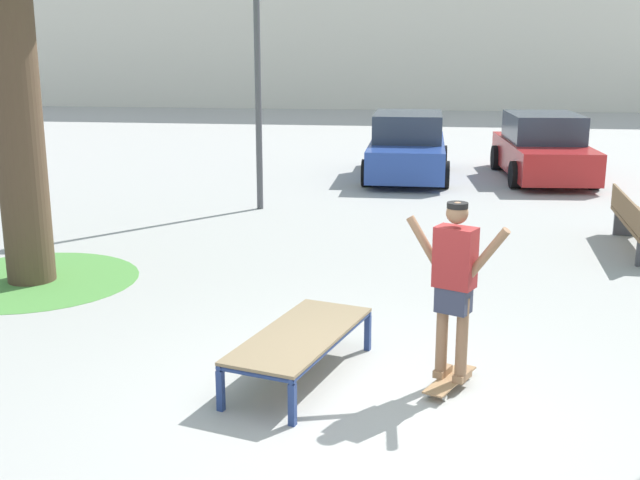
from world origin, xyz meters
The scene contains 9 objects.
ground_plane centered at (0.00, 0.00, 0.00)m, with size 120.00×120.00×0.00m, color #A8A8A3.
skate_box centered at (-0.80, 0.52, 0.41)m, with size 1.27×2.04×0.46m.
skateboard centered at (0.63, 0.47, 0.08)m, with size 0.53×0.81×0.09m.
skater centered at (0.63, 0.47, 1.07)m, with size 0.93×0.51×1.69m.
grass_patch_near_left centered at (-4.90, 3.24, 0.00)m, with size 2.85×2.85×0.01m, color #519342.
car_blue centered at (-0.01, 12.24, 0.69)m, with size 1.94×4.21×1.50m.
car_red centered at (3.13, 12.45, 0.69)m, with size 2.13×4.31×1.50m.
park_bench centered at (3.61, 5.93, 0.45)m, with size 0.58×2.42×0.83m.
light_post centered at (-2.75, 8.25, 3.83)m, with size 0.36×0.36×5.83m.
Camera 1 is at (0.28, -6.56, 3.20)m, focal length 44.72 mm.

